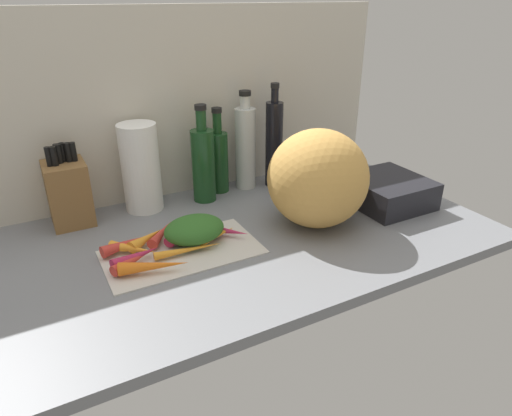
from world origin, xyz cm
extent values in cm
cube|color=slate|center=(0.00, 0.00, -1.50)|extent=(170.00, 80.00, 3.00)
cube|color=beige|center=(0.00, 38.50, 30.00)|extent=(170.00, 3.00, 60.00)
cube|color=beige|center=(-5.42, -2.54, 0.40)|extent=(41.01, 22.29, 0.80)
cone|color=red|center=(-17.72, 5.05, 2.44)|extent=(15.20, 6.50, 3.28)
cone|color=orange|center=(-15.02, -9.16, 2.52)|extent=(17.09, 8.35, 3.43)
cone|color=orange|center=(-4.52, -4.81, 1.89)|extent=(18.10, 3.96, 2.18)
cone|color=red|center=(-7.90, 6.80, 2.32)|extent=(11.18, 12.57, 3.04)
cone|color=#B2264C|center=(8.67, -0.77, 2.16)|extent=(10.77, 10.64, 2.72)
cone|color=red|center=(-18.07, -3.27, 2.22)|extent=(13.79, 9.17, 2.84)
cone|color=orange|center=(5.34, -1.44, 2.23)|extent=(11.93, 5.78, 2.87)
cone|color=#B2264C|center=(-3.98, 5.05, 2.37)|extent=(10.38, 11.27, 3.15)
cone|color=orange|center=(-17.41, 1.88, 2.30)|extent=(11.39, 10.78, 2.99)
cone|color=orange|center=(-12.65, 5.31, 2.48)|extent=(11.94, 9.24, 3.36)
cone|color=#B2264C|center=(-17.67, -2.60, 2.46)|extent=(13.41, 6.62, 3.33)
ellipsoid|color=#2D6023|center=(-0.57, 0.66, 4.35)|extent=(16.79, 12.91, 7.10)
ellipsoid|color=gold|center=(35.98, -4.80, 14.37)|extent=(29.51, 29.18, 28.73)
cube|color=brown|center=(-28.21, 30.15, 9.46)|extent=(11.53, 12.81, 18.92)
cylinder|color=black|center=(-31.57, 29.35, 21.67)|extent=(1.65, 1.65, 5.50)
cylinder|color=black|center=(-30.23, 28.98, 21.67)|extent=(1.81, 1.81, 5.50)
cylinder|color=black|center=(-28.88, 30.83, 21.67)|extent=(2.14, 2.14, 5.50)
cylinder|color=black|center=(-27.54, 31.61, 21.67)|extent=(1.64, 1.64, 5.50)
cylinder|color=black|center=(-26.19, 30.74, 21.67)|extent=(1.89, 1.89, 5.50)
cylinder|color=black|center=(-24.85, 30.55, 21.67)|extent=(1.79, 1.79, 5.50)
cylinder|color=white|center=(-6.40, 29.50, 13.85)|extent=(11.80, 11.80, 27.70)
cylinder|color=#19421E|center=(13.32, 26.94, 11.88)|extent=(7.54, 7.54, 23.76)
cylinder|color=#19421E|center=(13.32, 26.94, 27.03)|extent=(3.25, 3.25, 6.54)
cylinder|color=black|center=(13.32, 26.94, 31.10)|extent=(3.74, 3.74, 1.60)
cylinder|color=#19421E|center=(20.72, 31.61, 10.32)|extent=(6.70, 6.70, 20.64)
cylinder|color=#19421E|center=(20.72, 31.61, 24.11)|extent=(2.97, 2.97, 6.95)
cylinder|color=black|center=(20.72, 31.61, 28.39)|extent=(3.41, 3.41, 1.60)
cylinder|color=silver|center=(30.55, 30.49, 14.04)|extent=(7.10, 7.10, 28.09)
cylinder|color=silver|center=(30.55, 30.49, 30.23)|extent=(3.48, 3.48, 4.27)
cylinder|color=black|center=(30.55, 30.49, 33.16)|extent=(4.01, 4.01, 1.60)
cylinder|color=black|center=(40.23, 27.57, 14.83)|extent=(6.02, 6.02, 29.67)
cylinder|color=black|center=(40.23, 27.57, 32.06)|extent=(2.56, 2.56, 4.78)
cylinder|color=black|center=(40.23, 27.57, 35.25)|extent=(2.95, 2.95, 1.60)
cube|color=black|center=(64.45, -4.55, 4.46)|extent=(23.15, 24.14, 8.91)
camera|label=1|loc=(-37.58, -103.95, 62.96)|focal=31.89mm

